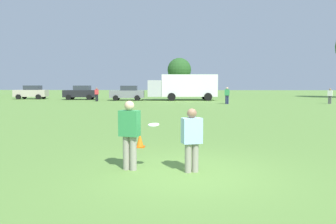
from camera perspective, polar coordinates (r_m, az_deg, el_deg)
The scene contains 13 objects.
ground_plane at distance 8.03m, azimuth 3.18°, elevation -10.35°, with size 190.98×190.98×0.00m, color #608C3D.
player_thrower at distance 8.15m, azimuth -6.59°, elevation -3.29°, with size 0.53×0.39×1.69m.
player_defender at distance 7.92m, azimuth 4.09°, elevation -4.26°, with size 0.52×0.40×1.53m.
frisbee at distance 7.99m, azimuth -2.48°, elevation -2.19°, with size 0.27×0.27×0.07m.
traffic_cone at distance 11.10m, azimuth -4.83°, elevation -4.86°, with size 0.32×0.32×0.48m.
parked_car_near_left at distance 48.38m, azimuth -22.32°, elevation 3.16°, with size 4.33×2.47×1.82m.
parked_car_mid_left at distance 44.70m, azimuth -14.68°, elevation 3.25°, with size 4.33×2.47×1.82m.
parked_car_center at distance 41.63m, azimuth -6.93°, elevation 3.27°, with size 4.33×2.47×1.82m.
box_truck at distance 41.54m, azimuth 2.73°, elevation 4.44°, with size 8.66×3.44×3.18m.
bystander_sideline_watcher at distance 38.17m, azimuth 25.95°, elevation 2.62°, with size 0.50×0.45×1.59m.
bystander_far_jogger at distance 34.60m, azimuth 10.06°, elevation 2.98°, with size 0.53×0.38×1.72m.
bystander_field_marshal at distance 39.90m, azimuth -12.10°, elevation 3.10°, with size 0.49×0.35×1.61m.
tree_center_elm at distance 54.02m, azimuth 1.94°, elevation 7.20°, with size 3.80×3.80×6.18m.
Camera 1 is at (-0.03, -7.74, 2.12)m, focal length 35.64 mm.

